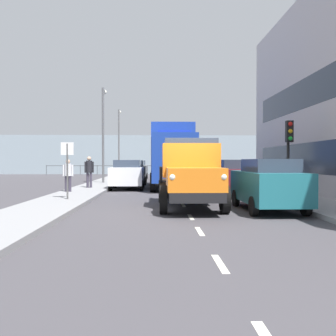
% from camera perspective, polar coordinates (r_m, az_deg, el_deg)
% --- Properties ---
extents(ground_plane, '(80.00, 80.00, 0.00)m').
position_cam_1_polar(ground_plane, '(23.30, 0.65, -3.02)').
color(ground_plane, '#423F44').
extents(sidewalk_left, '(2.22, 44.00, 0.15)m').
position_cam_1_polar(sidewalk_left, '(23.98, 12.09, -2.75)').
color(sidewalk_left, gray).
rests_on(sidewalk_left, ground_plane).
extents(sidewalk_right, '(2.22, 44.00, 0.15)m').
position_cam_1_polar(sidewalk_right, '(23.57, -11.00, -2.81)').
color(sidewalk_right, gray).
rests_on(sidewalk_right, ground_plane).
extents(road_centreline_markings, '(0.12, 40.87, 0.01)m').
position_cam_1_polar(road_centreline_markings, '(23.42, 0.64, -2.99)').
color(road_centreline_markings, silver).
rests_on(road_centreline_markings, ground_plane).
extents(sea_horizon, '(80.00, 0.80, 5.00)m').
position_cam_1_polar(sea_horizon, '(48.24, -0.67, 2.05)').
color(sea_horizon, '#84939E').
rests_on(sea_horizon, ground_plane).
extents(seawall_railing, '(28.08, 0.08, 1.20)m').
position_cam_1_polar(seawall_railing, '(44.64, -0.57, 0.10)').
color(seawall_railing, '#4C5156').
rests_on(seawall_railing, ground_plane).
extents(truck_vintage_orange, '(2.17, 5.64, 2.43)m').
position_cam_1_polar(truck_vintage_orange, '(12.98, 3.43, -1.04)').
color(truck_vintage_orange, black).
rests_on(truck_vintage_orange, ground_plane).
extents(lorry_cargo_blue, '(2.58, 8.20, 3.87)m').
position_cam_1_polar(lorry_cargo_blue, '(22.78, 0.59, 2.11)').
color(lorry_cargo_blue, '#193899').
rests_on(lorry_cargo_blue, ground_plane).
extents(car_teal_kerbside_near, '(1.77, 4.01, 1.72)m').
position_cam_1_polar(car_teal_kerbside_near, '(12.84, 15.01, -2.37)').
color(car_teal_kerbside_near, '#1E6670').
rests_on(car_teal_kerbside_near, ground_plane).
extents(car_maroon_kerbside_1, '(1.78, 4.41, 1.72)m').
position_cam_1_polar(car_maroon_kerbside_1, '(18.23, 9.91, -1.35)').
color(car_maroon_kerbside_1, maroon).
rests_on(car_maroon_kerbside_1, ground_plane).
extents(car_silver_kerbside_2, '(1.92, 3.93, 1.72)m').
position_cam_1_polar(car_silver_kerbside_2, '(24.32, 6.92, -0.75)').
color(car_silver_kerbside_2, '#B7BABF').
rests_on(car_silver_kerbside_2, ground_plane).
extents(car_white_oppositeside_0, '(1.92, 3.92, 1.72)m').
position_cam_1_polar(car_white_oppositeside_0, '(22.14, -6.20, -0.92)').
color(car_white_oppositeside_0, white).
rests_on(car_white_oppositeside_0, ground_plane).
extents(car_black_oppositeside_1, '(1.97, 4.40, 1.72)m').
position_cam_1_polar(car_black_oppositeside_1, '(27.17, -5.41, -0.55)').
color(car_black_oppositeside_1, black).
rests_on(car_black_oppositeside_1, ground_plane).
extents(car_grey_oppositeside_2, '(1.82, 4.49, 1.72)m').
position_cam_1_polar(car_grey_oppositeside_2, '(33.78, -4.72, -0.24)').
color(car_grey_oppositeside_2, slate).
rests_on(car_grey_oppositeside_2, ground_plane).
extents(pedestrian_strolling, '(0.53, 0.34, 1.59)m').
position_cam_1_polar(pedestrian_strolling, '(19.02, -15.04, -0.71)').
color(pedestrian_strolling, '#383342').
rests_on(pedestrian_strolling, sidewalk_right).
extents(pedestrian_near_railing, '(0.53, 0.34, 1.77)m').
position_cam_1_polar(pedestrian_near_railing, '(21.63, -11.96, -0.18)').
color(pedestrian_near_railing, '#383342').
rests_on(pedestrian_near_railing, sidewalk_right).
extents(traffic_light_near, '(0.28, 0.41, 3.20)m').
position_cam_1_polar(traffic_light_near, '(16.48, 18.01, 3.85)').
color(traffic_light_near, black).
rests_on(traffic_light_near, sidewalk_left).
extents(lamp_post_promenade, '(0.32, 1.14, 6.69)m').
position_cam_1_polar(lamp_post_promenade, '(26.98, -9.86, 6.28)').
color(lamp_post_promenade, '#59595B').
rests_on(lamp_post_promenade, sidewalk_right).
extents(lamp_post_far, '(0.32, 1.14, 6.93)m').
position_cam_1_polar(lamp_post_far, '(39.68, -7.50, 4.78)').
color(lamp_post_far, '#59595B').
rests_on(lamp_post_far, sidewalk_right).
extents(street_sign, '(0.50, 0.07, 2.25)m').
position_cam_1_polar(street_sign, '(15.26, -15.14, 1.13)').
color(street_sign, '#4C4C4C').
rests_on(street_sign, sidewalk_right).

